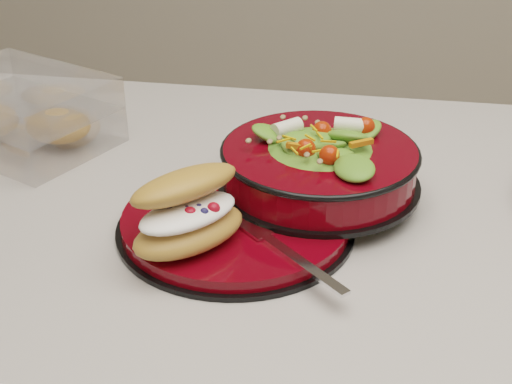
% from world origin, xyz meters
% --- Properties ---
extents(dinner_plate, '(0.27, 0.27, 0.02)m').
position_xyz_m(dinner_plate, '(0.01, -0.08, 0.91)').
color(dinner_plate, black).
rests_on(dinner_plate, island_counter).
extents(salad_bowl, '(0.24, 0.24, 0.10)m').
position_xyz_m(salad_bowl, '(0.09, 0.01, 0.96)').
color(salad_bowl, black).
rests_on(salad_bowl, dinner_plate).
extents(croissant, '(0.14, 0.16, 0.08)m').
position_xyz_m(croissant, '(-0.03, -0.14, 0.96)').
color(croissant, '#C27C3B').
rests_on(croissant, dinner_plate).
extents(fork, '(0.13, 0.12, 0.00)m').
position_xyz_m(fork, '(0.07, -0.14, 0.92)').
color(fork, silver).
rests_on(fork, dinner_plate).
extents(pastry_box, '(0.29, 0.25, 0.09)m').
position_xyz_m(pastry_box, '(-0.33, 0.11, 0.94)').
color(pastry_box, white).
rests_on(pastry_box, island_counter).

